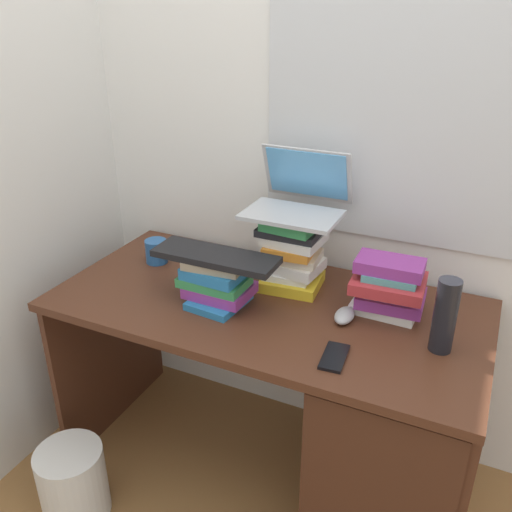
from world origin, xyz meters
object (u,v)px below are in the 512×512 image
(computer_mouse, at_px, (344,316))
(laptop, at_px, (298,197))
(book_stack_keyboard_riser, at_px, (217,282))
(book_stack_side, at_px, (389,287))
(desk, at_px, (363,417))
(book_stack_tall, at_px, (291,253))
(wastebasket, at_px, (73,482))
(cell_phone, at_px, (334,357))
(water_bottle, at_px, (445,316))
(mug, at_px, (157,251))
(keyboard, at_px, (216,256))

(computer_mouse, bearing_deg, laptop, 140.09)
(book_stack_keyboard_riser, height_order, book_stack_side, book_stack_side)
(book_stack_keyboard_riser, xyz_separation_m, computer_mouse, (0.43, 0.07, -0.06))
(desk, distance_m, book_stack_side, 0.46)
(book_stack_tall, relative_size, wastebasket, 0.93)
(book_stack_tall, distance_m, wastebasket, 1.12)
(laptop, relative_size, computer_mouse, 3.11)
(book_stack_keyboard_riser, distance_m, laptop, 0.41)
(book_stack_keyboard_riser, bearing_deg, laptop, 57.80)
(wastebasket, bearing_deg, cell_phone, 18.15)
(cell_phone, bearing_deg, computer_mouse, 94.43)
(computer_mouse, distance_m, water_bottle, 0.32)
(book_stack_tall, relative_size, cell_phone, 1.93)
(computer_mouse, bearing_deg, mug, 172.63)
(computer_mouse, bearing_deg, cell_phone, -80.73)
(computer_mouse, relative_size, water_bottle, 0.45)
(computer_mouse, relative_size, wastebasket, 0.37)
(book_stack_tall, xyz_separation_m, computer_mouse, (0.25, -0.15, -0.11))
(book_stack_keyboard_riser, relative_size, mug, 1.92)
(book_stack_tall, bearing_deg, computer_mouse, -31.50)
(keyboard, distance_m, water_bottle, 0.73)
(desk, distance_m, water_bottle, 0.50)
(mug, xyz_separation_m, cell_phone, (0.82, -0.31, -0.04))
(desk, height_order, computer_mouse, computer_mouse)
(keyboard, height_order, mug, keyboard)
(book_stack_side, xyz_separation_m, keyboard, (-0.54, -0.18, 0.08))
(water_bottle, xyz_separation_m, cell_phone, (-0.27, -0.18, -0.11))
(book_stack_tall, distance_m, computer_mouse, 0.31)
(desk, height_order, mug, mug)
(book_stack_side, xyz_separation_m, mug, (-0.90, -0.00, -0.05))
(keyboard, distance_m, computer_mouse, 0.46)
(book_stack_tall, xyz_separation_m, water_bottle, (0.55, -0.19, -0.01))
(keyboard, xyz_separation_m, mug, (-0.36, 0.17, -0.13))
(desk, distance_m, book_stack_keyboard_riser, 0.67)
(laptop, height_order, water_bottle, laptop)
(book_stack_keyboard_riser, relative_size, computer_mouse, 2.25)
(water_bottle, bearing_deg, book_stack_side, 143.56)
(book_stack_tall, distance_m, cell_phone, 0.47)
(computer_mouse, xyz_separation_m, mug, (-0.79, 0.10, 0.03))
(desk, xyz_separation_m, computer_mouse, (-0.10, 0.03, 0.36))
(book_stack_side, bearing_deg, computer_mouse, -136.99)
(cell_phone, relative_size, wastebasket, 0.48)
(cell_phone, bearing_deg, desk, 65.79)
(water_bottle, height_order, cell_phone, water_bottle)
(book_stack_keyboard_riser, relative_size, cell_phone, 1.72)
(book_stack_tall, height_order, keyboard, book_stack_tall)
(book_stack_side, distance_m, keyboard, 0.57)
(desk, relative_size, book_stack_keyboard_riser, 6.24)
(mug, height_order, cell_phone, mug)
(mug, relative_size, wastebasket, 0.43)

